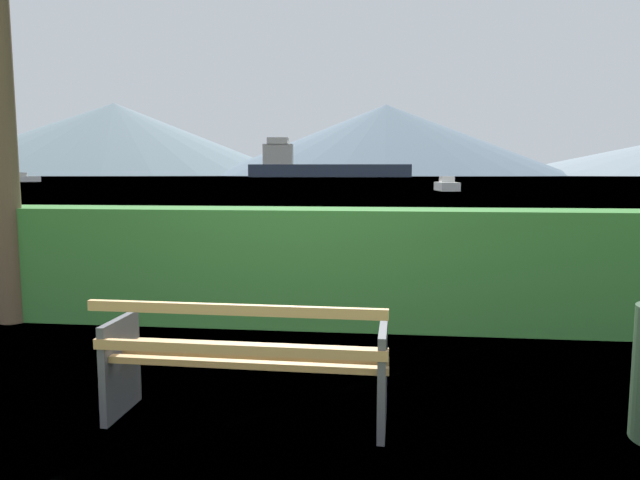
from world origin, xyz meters
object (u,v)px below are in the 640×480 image
(park_bench, at_px, (245,361))
(cargo_ship_large, at_px, (317,166))
(sailboat_mid, at_px, (447,185))
(tender_far, at_px, (17,178))

(park_bench, xyz_separation_m, cargo_ship_large, (-35.30, 299.20, 5.29))
(sailboat_mid, distance_m, tender_far, 97.85)
(sailboat_mid, bearing_deg, tender_far, 146.82)
(cargo_ship_large, height_order, tender_far, cargo_ship_large)
(park_bench, height_order, tender_far, tender_far)
(cargo_ship_large, relative_size, sailboat_mid, 15.83)
(cargo_ship_large, distance_m, tender_far, 194.97)
(tender_far, bearing_deg, sailboat_mid, -33.18)
(park_bench, distance_m, sailboat_mid, 55.26)
(cargo_ship_large, xyz_separation_m, sailboat_mid, (42.18, -244.37, -5.19))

